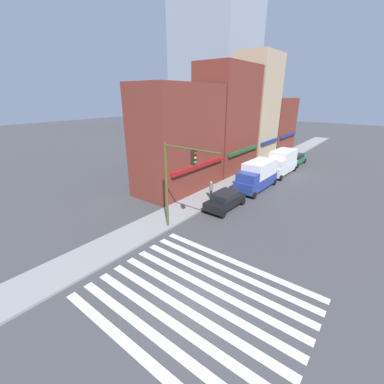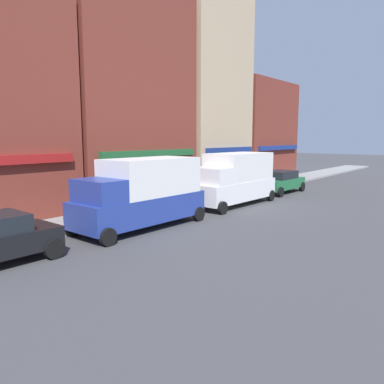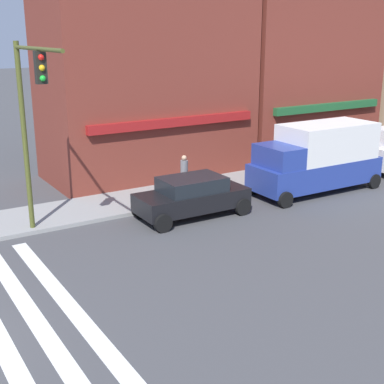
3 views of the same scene
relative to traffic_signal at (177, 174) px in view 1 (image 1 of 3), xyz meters
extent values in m
plane|color=#424244|center=(-4.65, -5.37, -4.51)|extent=(200.00, 200.00, 0.00)
cube|color=gray|center=(-4.65, 2.13, -4.44)|extent=(120.00, 3.00, 0.15)
cube|color=silver|center=(-8.53, -5.37, -4.51)|extent=(0.47, 10.80, 0.01)
cube|color=silver|center=(-7.56, -5.37, -4.51)|extent=(0.47, 10.80, 0.01)
cube|color=silver|center=(-6.59, -5.37, -4.51)|extent=(0.47, 10.80, 0.01)
cube|color=silver|center=(-5.62, -5.37, -4.51)|extent=(0.47, 10.80, 0.01)
cube|color=silver|center=(-4.65, -5.37, -4.51)|extent=(0.47, 10.80, 0.01)
cube|color=silver|center=(-3.68, -5.37, -4.51)|extent=(0.47, 10.80, 0.01)
cube|color=silver|center=(-2.72, -5.37, -4.51)|extent=(0.47, 10.80, 0.01)
cube|color=silver|center=(-1.75, -5.37, -4.51)|extent=(0.47, 10.80, 0.01)
cube|color=silver|center=(-0.78, -5.37, -4.51)|extent=(0.47, 10.80, 0.01)
cube|color=maroon|center=(7.42, 6.13, 0.91)|extent=(9.94, 5.00, 10.84)
cube|color=maroon|center=(7.42, 3.48, -1.51)|extent=(8.45, 0.30, 0.40)
cube|color=maroon|center=(17.14, 6.13, 2.17)|extent=(8.94, 5.00, 13.36)
cube|color=#1E592D|center=(17.14, 3.48, -1.51)|extent=(7.60, 0.30, 0.40)
cube|color=tan|center=(25.67, 6.13, 3.24)|extent=(7.11, 5.00, 15.51)
cube|color=navy|center=(25.67, 3.48, -1.51)|extent=(6.04, 0.30, 0.40)
cube|color=maroon|center=(34.08, 6.13, 0.11)|extent=(8.91, 5.00, 9.25)
cube|color=navy|center=(34.08, 3.48, -1.51)|extent=(7.57, 0.30, 0.40)
cylinder|color=#474C1E|center=(0.00, 1.03, -1.19)|extent=(0.18, 0.18, 6.65)
cylinder|color=#474C1E|center=(0.00, -1.27, 1.94)|extent=(0.12, 4.59, 0.12)
cube|color=black|center=(0.00, -1.50, 1.41)|extent=(0.32, 0.24, 0.95)
sphere|color=red|center=(0.00, -1.63, 1.71)|extent=(0.18, 0.18, 0.18)
sphere|color=#EAAD14|center=(0.00, -1.63, 1.41)|extent=(0.18, 0.18, 0.18)
sphere|color=green|center=(0.00, -1.63, 1.11)|extent=(0.18, 0.18, 0.18)
cube|color=black|center=(5.75, -0.67, -3.82)|extent=(4.43, 1.87, 0.70)
cube|color=black|center=(5.75, -0.67, -3.20)|extent=(2.45, 1.69, 0.55)
cylinder|color=black|center=(3.95, 0.23, -4.17)|extent=(0.68, 0.22, 0.68)
cylinder|color=black|center=(3.95, -1.57, -4.17)|extent=(0.68, 0.22, 0.68)
cylinder|color=black|center=(7.54, 0.23, -4.17)|extent=(0.68, 0.22, 0.68)
cylinder|color=black|center=(7.54, -1.57, -4.17)|extent=(0.68, 0.22, 0.68)
cube|color=navy|center=(12.26, -0.67, -3.62)|extent=(6.23, 2.29, 1.10)
cube|color=silver|center=(12.88, -0.67, -2.27)|extent=(4.37, 2.26, 1.60)
cube|color=navy|center=(10.28, -0.67, -2.62)|extent=(1.77, 2.11, 0.90)
cylinder|color=black|center=(9.57, 0.43, -4.17)|extent=(0.68, 0.22, 0.68)
cylinder|color=black|center=(9.57, -1.77, -4.17)|extent=(0.68, 0.22, 0.68)
cylinder|color=black|center=(14.95, 0.43, -4.17)|extent=(0.68, 0.22, 0.68)
cylinder|color=black|center=(14.95, -1.77, -4.17)|extent=(0.68, 0.22, 0.68)
cube|color=white|center=(19.65, -0.67, -3.62)|extent=(6.25, 2.35, 1.10)
cube|color=silver|center=(20.27, -0.67, -2.27)|extent=(4.39, 2.30, 1.60)
cube|color=white|center=(17.66, -0.67, -2.62)|extent=(1.78, 2.13, 0.90)
cylinder|color=black|center=(16.95, 0.43, -4.17)|extent=(0.68, 0.22, 0.68)
cylinder|color=black|center=(16.95, -1.77, -4.17)|extent=(0.68, 0.22, 0.68)
cylinder|color=black|center=(22.34, 0.43, -4.17)|extent=(0.68, 0.22, 0.68)
cylinder|color=black|center=(22.34, -1.77, -4.17)|extent=(0.68, 0.22, 0.68)
cube|color=#1E6638|center=(25.88, -0.67, -3.82)|extent=(4.44, 1.91, 0.70)
cube|color=black|center=(25.88, -0.67, -3.20)|extent=(2.46, 1.72, 0.55)
cylinder|color=black|center=(24.09, 0.23, -4.17)|extent=(0.68, 0.22, 0.68)
cylinder|color=black|center=(24.09, -1.57, -4.17)|extent=(0.68, 0.22, 0.68)
cylinder|color=black|center=(27.68, 0.23, -4.17)|extent=(0.68, 0.22, 0.68)
cylinder|color=black|center=(27.68, -1.57, -4.17)|extent=(0.68, 0.22, 0.68)
cylinder|color=#23232D|center=(6.71, 1.50, -3.94)|extent=(0.26, 0.26, 0.85)
cylinder|color=slate|center=(6.71, 1.50, -3.16)|extent=(0.32, 0.32, 0.70)
sphere|color=tan|center=(6.71, 1.50, -2.70)|extent=(0.22, 0.22, 0.22)
camera|label=1|loc=(-12.98, -11.51, 5.23)|focal=24.00mm
camera|label=2|loc=(1.18, -12.51, -0.58)|focal=35.00mm
camera|label=3|loc=(-4.72, -17.43, 2.40)|focal=50.00mm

